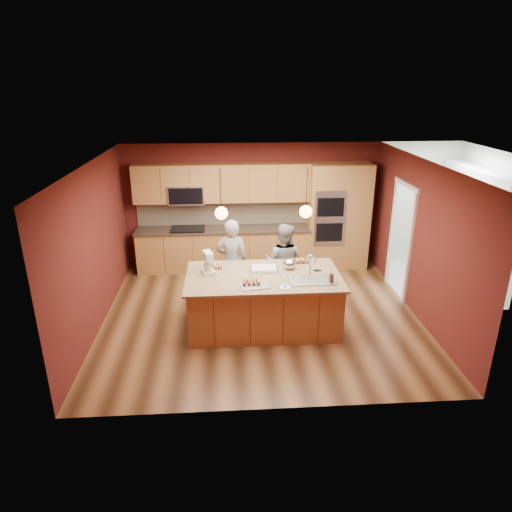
{
  "coord_description": "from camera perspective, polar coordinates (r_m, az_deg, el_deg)",
  "views": [
    {
      "loc": [
        -0.58,
        -7.2,
        3.92
      ],
      "look_at": [
        -0.09,
        -0.1,
        1.17
      ],
      "focal_mm": 32.0,
      "sensor_mm": 36.0,
      "label": 1
    }
  ],
  "objects": [
    {
      "name": "island",
      "position": [
        7.66,
        1.03,
        -5.57
      ],
      "size": [
        2.53,
        1.42,
        1.31
      ],
      "color": "olive",
      "rests_on": "floor"
    },
    {
      "name": "sheet_cake",
      "position": [
        7.68,
        0.99,
        -1.58
      ],
      "size": [
        0.48,
        0.35,
        0.05
      ],
      "rotation": [
        0.0,
        0.0,
        -0.01
      ],
      "color": "silver",
      "rests_on": "island"
    },
    {
      "name": "cooling_rack",
      "position": [
        7.08,
        -0.18,
        -3.72
      ],
      "size": [
        0.47,
        0.37,
        0.02
      ],
      "primitive_type": "cube",
      "rotation": [
        0.0,
        0.0,
        0.15
      ],
      "color": "#AEB1B5",
      "rests_on": "island"
    },
    {
      "name": "oven_column",
      "position": [
        10.09,
        10.19,
        4.87
      ],
      "size": [
        1.3,
        0.62,
        2.3
      ],
      "color": "olive",
      "rests_on": "floor"
    },
    {
      "name": "cupcakes_right",
      "position": [
        8.0,
        5.49,
        -0.6
      ],
      "size": [
        0.34,
        0.17,
        0.08
      ],
      "primitive_type": null,
      "color": "#CF8845",
      "rests_on": "island"
    },
    {
      "name": "doorway_trim",
      "position": [
        9.12,
        17.6,
        1.77
      ],
      "size": [
        0.08,
        1.11,
        2.2
      ],
      "primitive_type": null,
      "color": "white",
      "rests_on": "wall_right"
    },
    {
      "name": "wall_back",
      "position": [
        10.05,
        -0.47,
        6.32
      ],
      "size": [
        5.5,
        0.0,
        5.5
      ],
      "primitive_type": "plane",
      "rotation": [
        1.57,
        0.0,
        0.0
      ],
      "color": "#511915",
      "rests_on": "ground"
    },
    {
      "name": "wall_front",
      "position": [
        5.39,
        2.74,
        -7.38
      ],
      "size": [
        5.5,
        0.0,
        5.5
      ],
      "primitive_type": "plane",
      "rotation": [
        -1.57,
        0.0,
        0.0
      ],
      "color": "#511915",
      "rests_on": "ground"
    },
    {
      "name": "tumbler",
      "position": [
        7.3,
        9.4,
        -2.73
      ],
      "size": [
        0.07,
        0.07,
        0.14
      ],
      "primitive_type": "cylinder",
      "color": "#322111",
      "rests_on": "island"
    },
    {
      "name": "person_left",
      "position": [
        8.39,
        -3.02,
        -0.71
      ],
      "size": [
        0.63,
        0.46,
        1.61
      ],
      "primitive_type": "imported",
      "rotation": [
        0.0,
        0.0,
        3.02
      ],
      "color": "black",
      "rests_on": "floor"
    },
    {
      "name": "plate",
      "position": [
        7.04,
        3.62,
        -3.96
      ],
      "size": [
        0.16,
        0.16,
        0.01
      ],
      "primitive_type": "cylinder",
      "color": "white",
      "rests_on": "island"
    },
    {
      "name": "pendant_left",
      "position": [
        7.09,
        -4.35,
        5.4
      ],
      "size": [
        0.2,
        0.2,
        0.8
      ],
      "color": "black",
      "rests_on": "ceiling"
    },
    {
      "name": "phone",
      "position": [
        7.72,
        7.66,
        -1.8
      ],
      "size": [
        0.13,
        0.08,
        0.01
      ],
      "primitive_type": "cube",
      "rotation": [
        0.0,
        0.0,
        0.05
      ],
      "color": "black",
      "rests_on": "island"
    },
    {
      "name": "wall_right",
      "position": [
        8.34,
        19.86,
        1.88
      ],
      "size": [
        0.0,
        5.0,
        5.0
      ],
      "primitive_type": "plane",
      "rotation": [
        1.57,
        0.0,
        -1.57
      ],
      "color": "#511915",
      "rests_on": "ground"
    },
    {
      "name": "cabinet_run",
      "position": [
        9.89,
        -4.32,
        3.81
      ],
      "size": [
        3.74,
        0.64,
        2.3
      ],
      "color": "olive",
      "rests_on": "floor"
    },
    {
      "name": "stand_mixer",
      "position": [
        7.54,
        -5.98,
        -1.02
      ],
      "size": [
        0.26,
        0.31,
        0.37
      ],
      "rotation": [
        0.0,
        0.0,
        0.3
      ],
      "color": "white",
      "rests_on": "island"
    },
    {
      "name": "laundry_room",
      "position": [
        9.94,
        26.18,
        7.54
      ],
      "size": [
        2.6,
        2.7,
        2.7
      ],
      "color": "beige",
      "rests_on": "ground"
    },
    {
      "name": "cupcakes_left",
      "position": [
        7.8,
        -5.45,
        -1.21
      ],
      "size": [
        0.32,
        0.24,
        0.07
      ],
      "primitive_type": null,
      "color": "#CF8845",
      "rests_on": "island"
    },
    {
      "name": "mixing_bowl",
      "position": [
        7.72,
        4.22,
        -0.99
      ],
      "size": [
        0.22,
        0.22,
        0.19
      ],
      "primitive_type": "ellipsoid",
      "color": "silver",
      "rests_on": "island"
    },
    {
      "name": "washer",
      "position": [
        9.95,
        25.24,
        -1.11
      ],
      "size": [
        0.78,
        0.79,
        0.99
      ],
      "primitive_type": "cube",
      "rotation": [
        0.0,
        0.0,
        0.31
      ],
      "color": "white",
      "rests_on": "floor"
    },
    {
      "name": "floor",
      "position": [
        8.22,
        0.61,
        -7.36
      ],
      "size": [
        5.5,
        5.5,
        0.0
      ],
      "primitive_type": "plane",
      "color": "#3E2513",
      "rests_on": "ground"
    },
    {
      "name": "ceiling",
      "position": [
        7.33,
        0.69,
        11.55
      ],
      "size": [
        5.5,
        5.5,
        0.0
      ],
      "primitive_type": "plane",
      "rotation": [
        3.14,
        0.0,
        0.0
      ],
      "color": "silver",
      "rests_on": "ground"
    },
    {
      "name": "cupcakes_rack",
      "position": [
        7.13,
        -0.59,
        -3.21
      ],
      "size": [
        0.28,
        0.21,
        0.06
      ],
      "primitive_type": null,
      "color": "#CF8845",
      "rests_on": "island"
    },
    {
      "name": "pendant_right",
      "position": [
        7.2,
        6.25,
        5.57
      ],
      "size": [
        0.2,
        0.2,
        0.8
      ],
      "color": "black",
      "rests_on": "ceiling"
    },
    {
      "name": "dryer",
      "position": [
        10.46,
        23.34,
        0.35
      ],
      "size": [
        0.64,
        0.67,
        1.03
      ],
      "primitive_type": "cube",
      "rotation": [
        0.0,
        0.0,
        0.01
      ],
      "color": "white",
      "rests_on": "floor"
    },
    {
      "name": "wall_left",
      "position": [
        7.95,
        -19.53,
        1.01
      ],
      "size": [
        0.0,
        5.0,
        5.0
      ],
      "primitive_type": "plane",
      "rotation": [
        1.57,
        0.0,
        1.57
      ],
      "color": "#511915",
      "rests_on": "ground"
    },
    {
      "name": "person_right",
      "position": [
        8.47,
        3.45,
        -0.85
      ],
      "size": [
        0.9,
        0.81,
        1.51
      ],
      "primitive_type": "imported",
      "rotation": [
        0.0,
        0.0,
        2.74
      ],
      "color": "slate",
      "rests_on": "floor"
    }
  ]
}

